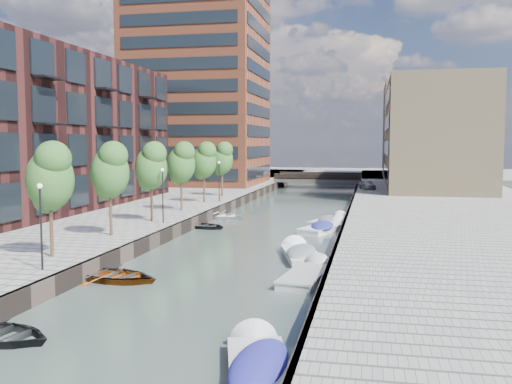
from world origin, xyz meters
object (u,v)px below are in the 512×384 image
(sloop_2, at_px, (119,281))
(sloop_3, at_px, (222,219))
(tree_4, at_px, (181,162))
(motorboat_4, at_px, (330,221))
(bridge, at_px, (319,179))
(tree_3, at_px, (151,165))
(tree_6, at_px, (222,158))
(motorboat_0, at_px, (258,366))
(motorboat_1, at_px, (300,254))
(tree_5, at_px, (204,160))
(car, at_px, (367,184))
(tree_1, at_px, (50,175))
(motorboat_3, at_px, (325,228))
(sloop_4, at_px, (204,228))
(motorboat_2, at_px, (308,276))
(tree_2, at_px, (110,169))
(sloop_0, at_px, (114,280))

(sloop_2, distance_m, sloop_3, 23.93)
(tree_4, height_order, motorboat_4, tree_4)
(bridge, relative_size, tree_3, 2.18)
(tree_6, distance_m, motorboat_0, 47.70)
(motorboat_1, bearing_deg, tree_4, 131.68)
(tree_4, relative_size, tree_5, 1.00)
(car, bearing_deg, tree_6, -160.82)
(tree_3, distance_m, sloop_2, 16.13)
(tree_1, bearing_deg, motorboat_3, 54.17)
(car, bearing_deg, sloop_4, -132.47)
(sloop_2, bearing_deg, tree_3, 22.70)
(motorboat_2, bearing_deg, tree_3, 138.14)
(tree_6, height_order, motorboat_2, tree_6)
(sloop_2, bearing_deg, car, -6.77)
(tree_2, height_order, car, tree_2)
(tree_1, xyz_separation_m, motorboat_3, (13.03, 18.05, -5.09))
(tree_3, height_order, motorboat_4, tree_3)
(tree_1, xyz_separation_m, tree_5, (0.00, 28.00, 0.00))
(tree_3, distance_m, motorboat_1, 15.05)
(sloop_4, height_order, motorboat_2, motorboat_2)
(tree_3, relative_size, motorboat_2, 1.10)
(tree_4, xyz_separation_m, motorboat_4, (13.12, 1.20, -5.10))
(tree_3, relative_size, sloop_4, 1.48)
(tree_1, height_order, motorboat_4, tree_1)
(motorboat_3, distance_m, motorboat_4, 4.15)
(sloop_2, bearing_deg, tree_2, 35.24)
(tree_4, distance_m, motorboat_4, 14.13)
(sloop_0, bearing_deg, tree_3, 27.79)
(tree_6, distance_m, car, 20.77)
(tree_3, bearing_deg, tree_5, 90.00)
(tree_5, height_order, sloop_2, tree_5)
(motorboat_1, bearing_deg, sloop_3, 119.89)
(car, bearing_deg, tree_3, -134.68)
(tree_5, bearing_deg, tree_4, -90.00)
(car, bearing_deg, sloop_0, -123.63)
(tree_3, bearing_deg, motorboat_3, 17.25)
(sloop_0, height_order, car, car)
(tree_6, relative_size, motorboat_1, 1.04)
(sloop_4, height_order, motorboat_4, motorboat_4)
(motorboat_0, distance_m, car, 58.32)
(bridge, xyz_separation_m, tree_6, (-8.50, -26.00, 3.92))
(tree_3, height_order, sloop_0, tree_3)
(tree_1, distance_m, sloop_3, 24.03)
(tree_5, xyz_separation_m, motorboat_2, (13.47, -26.07, -5.21))
(sloop_2, relative_size, car, 1.19)
(sloop_2, xyz_separation_m, sloop_3, (-1.01, 23.91, 0.00))
(tree_2, distance_m, tree_5, 21.00)
(tree_4, relative_size, motorboat_2, 1.10)
(sloop_4, xyz_separation_m, motorboat_1, (9.27, -10.48, 0.22))
(tree_6, height_order, motorboat_1, tree_6)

